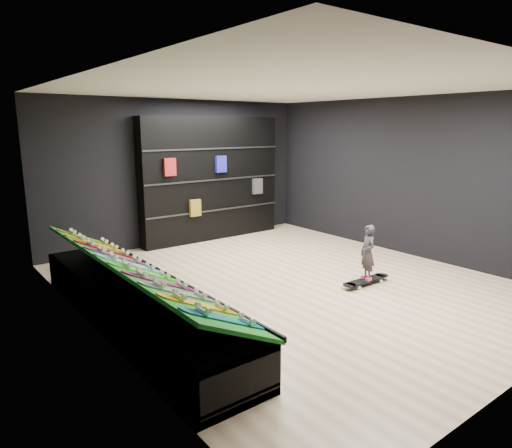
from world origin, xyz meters
TOP-DOWN VIEW (x-y plane):
  - floor at (0.00, 0.00)m, footprint 6.00×7.00m
  - ceiling at (0.00, 0.00)m, footprint 6.00×7.00m
  - wall_back at (0.00, 3.50)m, footprint 6.00×0.02m
  - wall_left at (-3.00, 0.00)m, footprint 0.02×7.00m
  - wall_right at (3.00, 0.00)m, footprint 0.02×7.00m
  - display_rack at (-2.55, 0.00)m, footprint 0.90×4.50m
  - turf_ramp at (-2.50, 0.00)m, footprint 0.92×4.50m
  - back_shelving at (0.68, 3.32)m, footprint 3.31×0.39m
  - floor_skateboard at (0.93, -0.78)m, footprint 0.98×0.23m
  - child at (0.93, -0.78)m, footprint 0.21×0.24m
  - display_board_0 at (-2.49, -1.90)m, footprint 0.93×0.22m
  - display_board_1 at (-2.49, -1.48)m, footprint 0.93×0.22m
  - display_board_2 at (-2.49, -1.06)m, footprint 0.93×0.22m
  - display_board_3 at (-2.49, -0.63)m, footprint 0.93×0.22m
  - display_board_4 at (-2.49, -0.21)m, footprint 0.93×0.22m
  - display_board_5 at (-2.49, 0.21)m, footprint 0.93×0.22m
  - display_board_6 at (-2.49, 0.63)m, footprint 0.93×0.22m
  - display_board_7 at (-2.49, 1.06)m, footprint 0.93×0.22m
  - display_board_8 at (-2.49, 1.48)m, footprint 0.93×0.22m
  - display_board_9 at (-2.49, 1.90)m, footprint 0.93×0.22m

SIDE VIEW (x-z plane):
  - floor at x=0.00m, z-range -0.01..0.01m
  - floor_skateboard at x=0.93m, z-range 0.00..0.09m
  - display_rack at x=-2.55m, z-range 0.00..0.50m
  - child at x=0.93m, z-range 0.09..0.62m
  - turf_ramp at x=-2.50m, z-range 0.48..0.94m
  - display_board_0 at x=-2.49m, z-range 0.49..0.99m
  - display_board_1 at x=-2.49m, z-range 0.49..0.99m
  - display_board_2 at x=-2.49m, z-range 0.49..0.99m
  - display_board_3 at x=-2.49m, z-range 0.49..0.99m
  - display_board_4 at x=-2.49m, z-range 0.49..0.99m
  - display_board_5 at x=-2.49m, z-range 0.49..0.99m
  - display_board_6 at x=-2.49m, z-range 0.49..0.99m
  - display_board_7 at x=-2.49m, z-range 0.49..0.99m
  - display_board_8 at x=-2.49m, z-range 0.49..0.99m
  - display_board_9 at x=-2.49m, z-range 0.49..0.99m
  - back_shelving at x=0.68m, z-range 0.00..2.65m
  - wall_back at x=0.00m, z-range 0.00..3.00m
  - wall_left at x=-3.00m, z-range 0.00..3.00m
  - wall_right at x=3.00m, z-range 0.00..3.00m
  - ceiling at x=0.00m, z-range 3.00..3.00m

